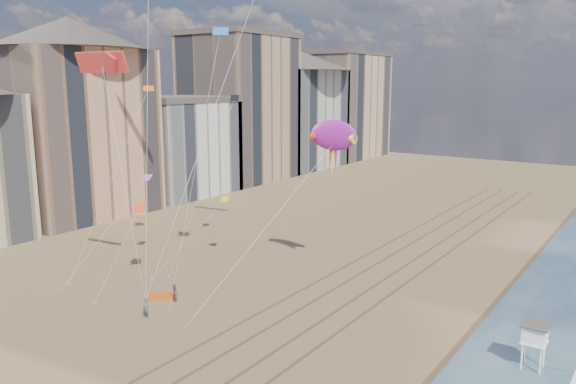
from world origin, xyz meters
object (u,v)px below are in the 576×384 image
at_px(kite_flyer_a, 146,308).
at_px(kite_flyer_b, 174,293).
at_px(grounded_kite, 162,296).
at_px(show_kite, 333,136).
at_px(lifeguard_stand, 535,334).

relative_size(kite_flyer_a, kite_flyer_b, 1.06).
bearing_deg(grounded_kite, show_kite, 21.15).
xyz_separation_m(show_kite, kite_flyer_b, (-8.10, -13.92, -13.45)).
distance_m(lifeguard_stand, kite_flyer_b, 29.60).
distance_m(lifeguard_stand, kite_flyer_a, 29.88).
xyz_separation_m(grounded_kite, kite_flyer_a, (2.39, -3.89, 0.76)).
relative_size(lifeguard_stand, kite_flyer_a, 1.80).
bearing_deg(lifeguard_stand, kite_flyer_a, -161.29).
xyz_separation_m(lifeguard_stand, kite_flyer_a, (-28.26, -9.57, -1.59)).
distance_m(grounded_kite, kite_flyer_a, 4.63).
relative_size(grounded_kite, show_kite, 0.11).
xyz_separation_m(lifeguard_stand, kite_flyer_b, (-29.00, -5.69, -1.63)).
xyz_separation_m(grounded_kite, kite_flyer_b, (1.65, -0.01, 0.71)).
relative_size(grounded_kite, kite_flyer_b, 1.38).
bearing_deg(kite_flyer_b, show_kite, 105.70).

